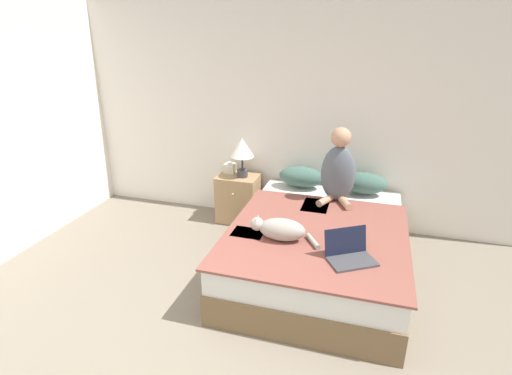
% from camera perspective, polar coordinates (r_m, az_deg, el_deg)
% --- Properties ---
extents(wall_back, '(5.71, 0.05, 2.55)m').
position_cam_1_polar(wall_back, '(4.50, 4.01, 10.77)').
color(wall_back, white).
rests_on(wall_back, ground_plane).
extents(bed, '(1.51, 2.02, 0.51)m').
position_cam_1_polar(bed, '(3.76, 8.86, -8.52)').
color(bed, brown).
rests_on(bed, ground_plane).
extents(pillow_near, '(0.50, 0.28, 0.22)m').
position_cam_1_polar(pillow_near, '(4.41, 6.50, 1.55)').
color(pillow_near, '#42665B').
rests_on(pillow_near, bed).
extents(pillow_far, '(0.50, 0.28, 0.22)m').
position_cam_1_polar(pillow_far, '(4.35, 15.07, 0.64)').
color(pillow_far, '#42665B').
rests_on(pillow_far, bed).
extents(person_sitting, '(0.35, 0.34, 0.75)m').
position_cam_1_polar(person_sitting, '(4.02, 11.69, 2.53)').
color(person_sitting, slate).
rests_on(person_sitting, bed).
extents(cat_tabby, '(0.60, 0.21, 0.19)m').
position_cam_1_polar(cat_tabby, '(3.29, 3.44, -5.95)').
color(cat_tabby, '#A8A399').
rests_on(cat_tabby, bed).
extents(laptop_open, '(0.42, 0.40, 0.22)m').
position_cam_1_polar(laptop_open, '(3.11, 13.25, -9.23)').
color(laptop_open, '#424247').
rests_on(laptop_open, bed).
extents(nightstand, '(0.46, 0.38, 0.56)m').
position_cam_1_polar(nightstand, '(4.68, -2.52, -1.53)').
color(nightstand, tan).
rests_on(nightstand, ground_plane).
extents(table_lamp, '(0.26, 0.26, 0.45)m').
position_cam_1_polar(table_lamp, '(4.45, -1.99, 5.46)').
color(table_lamp, '#38383D').
rests_on(table_lamp, nightstand).
extents(tissue_box, '(0.12, 0.12, 0.14)m').
position_cam_1_polar(tissue_box, '(4.67, -3.76, 2.80)').
color(tissue_box, beige).
rests_on(tissue_box, nightstand).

